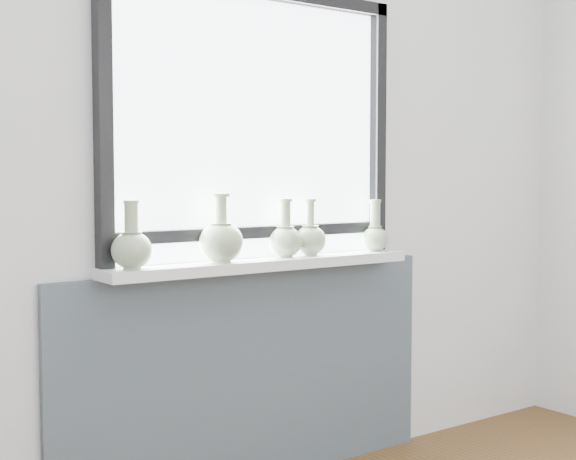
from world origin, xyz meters
TOP-DOWN VIEW (x-y plane):
  - back_wall at (0.00, 1.81)m, footprint 3.60×0.02m
  - apron_panel at (0.00, 1.78)m, footprint 1.70×0.03m
  - windowsill at (0.00, 1.71)m, footprint 1.32×0.18m
  - window at (0.00, 1.77)m, footprint 1.30×0.06m
  - vase_a at (-0.56, 1.69)m, footprint 0.14×0.14m
  - vase_b at (-0.20, 1.69)m, footprint 0.16×0.16m
  - vase_c at (0.10, 1.71)m, footprint 0.13×0.13m
  - vase_d at (0.23, 1.72)m, footprint 0.13×0.13m
  - vase_e at (0.56, 1.70)m, footprint 0.11×0.11m

SIDE VIEW (x-z plane):
  - apron_panel at x=0.00m, z-range 0.00..0.86m
  - windowsill at x=0.00m, z-range 0.86..0.90m
  - vase_e at x=0.56m, z-range 0.86..1.08m
  - vase_d at x=0.23m, z-range 0.86..1.08m
  - vase_c at x=0.10m, z-range 0.86..1.09m
  - vase_a at x=-0.56m, z-range 0.86..1.10m
  - vase_b at x=-0.20m, z-range 0.86..1.11m
  - back_wall at x=0.00m, z-range 0.00..2.60m
  - window at x=0.00m, z-range 0.92..1.97m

